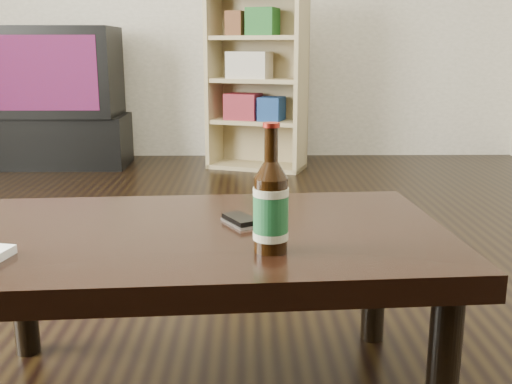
{
  "coord_description": "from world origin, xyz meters",
  "views": [
    {
      "loc": [
        0.41,
        -1.66,
        0.84
      ],
      "look_at": [
        0.43,
        -0.49,
        0.55
      ],
      "focal_mm": 42.0,
      "sensor_mm": 36.0,
      "label": 1
    }
  ],
  "objects_px": {
    "tv_stand": "(63,141)",
    "tv": "(58,72)",
    "coffee_table": "(201,253)",
    "beer_bottle": "(271,207)",
    "bookshelf": "(257,77)",
    "phone": "(240,220)"
  },
  "relations": [
    {
      "from": "bookshelf",
      "to": "phone",
      "type": "relative_size",
      "value": 10.54
    },
    {
      "from": "coffee_table",
      "to": "phone",
      "type": "height_order",
      "value": "phone"
    },
    {
      "from": "tv",
      "to": "phone",
      "type": "relative_size",
      "value": 7.01
    },
    {
      "from": "tv_stand",
      "to": "phone",
      "type": "relative_size",
      "value": 7.82
    },
    {
      "from": "tv_stand",
      "to": "bookshelf",
      "type": "distance_m",
      "value": 1.46
    },
    {
      "from": "phone",
      "to": "tv_stand",
      "type": "bearing_deg",
      "value": 85.4
    },
    {
      "from": "beer_bottle",
      "to": "phone",
      "type": "distance_m",
      "value": 0.22
    },
    {
      "from": "tv",
      "to": "bookshelf",
      "type": "distance_m",
      "value": 1.39
    },
    {
      "from": "tv_stand",
      "to": "tv",
      "type": "relative_size",
      "value": 1.12
    },
    {
      "from": "bookshelf",
      "to": "tv",
      "type": "bearing_deg",
      "value": -163.61
    },
    {
      "from": "tv",
      "to": "beer_bottle",
      "type": "distance_m",
      "value": 3.38
    },
    {
      "from": "coffee_table",
      "to": "beer_bottle",
      "type": "relative_size",
      "value": 4.45
    },
    {
      "from": "tv",
      "to": "coffee_table",
      "type": "bearing_deg",
      "value": -67.54
    },
    {
      "from": "tv",
      "to": "coffee_table",
      "type": "distance_m",
      "value": 3.19
    },
    {
      "from": "tv_stand",
      "to": "tv",
      "type": "height_order",
      "value": "tv"
    },
    {
      "from": "phone",
      "to": "coffee_table",
      "type": "bearing_deg",
      "value": 177.25
    },
    {
      "from": "tv_stand",
      "to": "beer_bottle",
      "type": "distance_m",
      "value": 3.4
    },
    {
      "from": "beer_bottle",
      "to": "phone",
      "type": "height_order",
      "value": "beer_bottle"
    },
    {
      "from": "tv",
      "to": "coffee_table",
      "type": "height_order",
      "value": "tv"
    },
    {
      "from": "bookshelf",
      "to": "coffee_table",
      "type": "distance_m",
      "value": 2.89
    },
    {
      "from": "coffee_table",
      "to": "beer_bottle",
      "type": "xyz_separation_m",
      "value": [
        0.16,
        -0.15,
        0.15
      ]
    },
    {
      "from": "tv",
      "to": "beer_bottle",
      "type": "relative_size",
      "value": 3.07
    }
  ]
}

